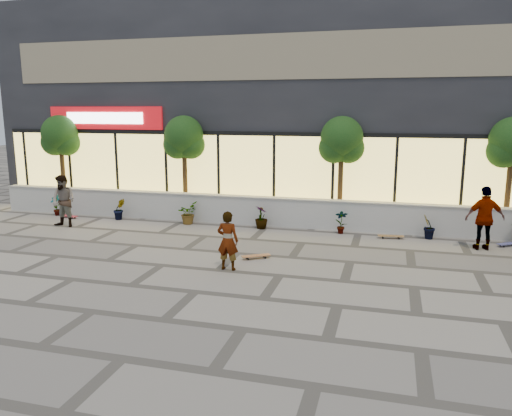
% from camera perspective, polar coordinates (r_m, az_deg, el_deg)
% --- Properties ---
extents(ground, '(80.00, 80.00, 0.00)m').
position_cam_1_polar(ground, '(11.76, -6.99, -9.49)').
color(ground, gray).
rests_on(ground, ground).
extents(planter_wall, '(22.00, 0.42, 1.04)m').
position_cam_1_polar(planter_wall, '(18.04, 1.36, -0.36)').
color(planter_wall, silver).
rests_on(planter_wall, ground).
extents(retail_building, '(24.00, 9.17, 8.50)m').
position_cam_1_polar(retail_building, '(23.04, 4.74, 11.44)').
color(retail_building, black).
rests_on(retail_building, ground).
extents(shrub_a, '(0.43, 0.29, 0.81)m').
position_cam_1_polar(shrub_a, '(21.26, -21.87, 0.27)').
color(shrub_a, '#133C13').
rests_on(shrub_a, ground).
extents(shrub_b, '(0.57, 0.57, 0.81)m').
position_cam_1_polar(shrub_b, '(19.71, -15.35, -0.12)').
color(shrub_b, '#133C13').
rests_on(shrub_b, ground).
extents(shrub_c, '(0.68, 0.77, 0.81)m').
position_cam_1_polar(shrub_c, '(18.46, -7.83, -0.57)').
color(shrub_c, '#133C13').
rests_on(shrub_c, ground).
extents(shrub_d, '(0.64, 0.64, 0.81)m').
position_cam_1_polar(shrub_d, '(17.57, 0.61, -1.07)').
color(shrub_d, '#133C13').
rests_on(shrub_d, ground).
extents(shrub_e, '(0.46, 0.35, 0.81)m').
position_cam_1_polar(shrub_e, '(17.10, 9.73, -1.57)').
color(shrub_e, '#133C13').
rests_on(shrub_e, ground).
extents(shrub_f, '(0.55, 0.57, 0.81)m').
position_cam_1_polar(shrub_f, '(17.08, 19.12, -2.06)').
color(shrub_f, '#133C13').
rests_on(shrub_f, ground).
extents(tree_west, '(1.60, 1.50, 3.92)m').
position_cam_1_polar(tree_west, '(22.26, -21.46, 7.47)').
color(tree_west, '#4E331B').
rests_on(tree_west, ground).
extents(tree_midwest, '(1.60, 1.50, 3.92)m').
position_cam_1_polar(tree_midwest, '(19.50, -8.23, 7.70)').
color(tree_midwest, '#4E331B').
rests_on(tree_midwest, ground).
extents(tree_mideast, '(1.60, 1.50, 3.92)m').
position_cam_1_polar(tree_mideast, '(17.98, 9.76, 7.37)').
color(tree_mideast, '#4E331B').
rests_on(tree_mideast, ground).
extents(skater_center, '(0.58, 0.38, 1.57)m').
position_cam_1_polar(skater_center, '(13.02, -3.25, -3.75)').
color(skater_center, silver).
rests_on(skater_center, ground).
extents(skater_left, '(0.96, 0.78, 1.86)m').
position_cam_1_polar(skater_left, '(19.00, -21.14, 0.73)').
color(skater_left, '#9C8264').
rests_on(skater_left, ground).
extents(skater_right_near, '(1.19, 0.67, 1.92)m').
position_cam_1_polar(skater_right_near, '(16.30, 24.70, -1.08)').
color(skater_right_near, silver).
rests_on(skater_right_near, ground).
extents(skateboard_center, '(0.80, 0.62, 0.10)m').
position_cam_1_polar(skateboard_center, '(14.12, -0.00, -5.49)').
color(skateboard_center, '#9D5D33').
rests_on(skateboard_center, ground).
extents(skateboard_left, '(0.79, 0.34, 0.09)m').
position_cam_1_polar(skateboard_left, '(20.65, -20.59, -0.86)').
color(skateboard_left, red).
rests_on(skateboard_left, ground).
extents(skateboard_right_near, '(0.85, 0.31, 0.10)m').
position_cam_1_polar(skateboard_right_near, '(16.86, 15.15, -3.11)').
color(skateboard_right_near, olive).
rests_on(skateboard_right_near, ground).
extents(skateboard_right_far, '(0.74, 0.60, 0.09)m').
position_cam_1_polar(skateboard_right_far, '(17.24, 26.88, -3.66)').
color(skateboard_right_far, '#44467D').
rests_on(skateboard_right_far, ground).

